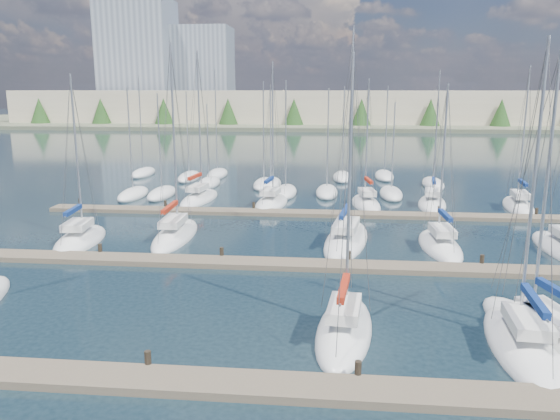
# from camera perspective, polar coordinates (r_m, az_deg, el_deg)

# --- Properties ---
(ground) EXTENTS (400.00, 400.00, 0.00)m
(ground) POSITION_cam_1_polar(r_m,az_deg,el_deg) (76.47, 3.41, 4.57)
(ground) COLOR #192932
(ground) RESTS_ON ground
(dock_near) EXTENTS (44.00, 1.93, 1.10)m
(dock_near) POSITION_cam_1_polar(r_m,az_deg,el_deg) (20.78, -3.42, -17.82)
(dock_near) COLOR #6B5E4C
(dock_near) RESTS_ON ground
(dock_mid) EXTENTS (44.00, 1.93, 1.10)m
(dock_mid) POSITION_cam_1_polar(r_m,az_deg,el_deg) (33.51, 0.34, -5.68)
(dock_mid) COLOR #6B5E4C
(dock_mid) RESTS_ON ground
(dock_far) EXTENTS (44.00, 1.93, 1.10)m
(dock_far) POSITION_cam_1_polar(r_m,az_deg,el_deg) (46.96, 1.93, -0.33)
(dock_far) COLOR #6B5E4C
(dock_far) RESTS_ON ground
(sailboat_o) EXTENTS (3.48, 7.56, 13.78)m
(sailboat_o) POSITION_cam_1_polar(r_m,az_deg,el_deg) (50.97, -0.90, 0.75)
(sailboat_o) COLOR white
(sailboat_o) RESTS_ON ground
(sailboat_e) EXTENTS (3.35, 8.62, 13.40)m
(sailboat_e) POSITION_cam_1_polar(r_m,az_deg,el_deg) (25.75, 23.99, -12.58)
(sailboat_e) COLOR white
(sailboat_e) RESTS_ON ground
(sailboat_f) EXTENTS (4.49, 9.39, 12.91)m
(sailboat_f) POSITION_cam_1_polar(r_m,az_deg,el_deg) (26.74, 25.60, -11.81)
(sailboat_f) COLOR white
(sailboat_f) RESTS_ON ground
(sailboat_k) EXTENTS (4.29, 10.71, 15.49)m
(sailboat_k) POSITION_cam_1_polar(r_m,az_deg,el_deg) (39.02, 6.94, -3.07)
(sailboat_k) COLOR white
(sailboat_k) RESTS_ON ground
(sailboat_l) EXTENTS (2.82, 7.73, 11.75)m
(sailboat_l) POSITION_cam_1_polar(r_m,az_deg,el_deg) (38.82, 16.37, -3.59)
(sailboat_l) COLOR white
(sailboat_l) RESTS_ON ground
(sailboat_n) EXTENTS (3.34, 8.46, 14.82)m
(sailboat_n) POSITION_cam_1_polar(r_m,az_deg,el_deg) (53.55, -8.42, 1.20)
(sailboat_n) COLOR white
(sailboat_n) RESTS_ON ground
(sailboat_p) EXTENTS (3.30, 7.35, 12.27)m
(sailboat_p) POSITION_cam_1_polar(r_m,az_deg,el_deg) (51.26, 8.97, 0.66)
(sailboat_p) COLOR white
(sailboat_p) RESTS_ON ground
(sailboat_d) EXTENTS (3.23, 8.00, 12.86)m
(sailboat_d) POSITION_cam_1_polar(r_m,az_deg,el_deg) (24.95, 6.73, -12.33)
(sailboat_d) COLOR white
(sailboat_d) RESTS_ON ground
(sailboat_r) EXTENTS (3.34, 8.37, 13.39)m
(sailboat_r) POSITION_cam_1_polar(r_m,az_deg,el_deg) (54.06, 23.64, 0.36)
(sailboat_r) COLOR white
(sailboat_r) RESTS_ON ground
(sailboat_i) EXTENTS (2.75, 9.01, 14.53)m
(sailboat_i) POSITION_cam_1_polar(r_m,az_deg,el_deg) (40.58, -10.88, -2.58)
(sailboat_i) COLOR white
(sailboat_i) RESTS_ON ground
(sailboat_h) EXTENTS (3.52, 7.51, 12.38)m
(sailboat_h) POSITION_cam_1_polar(r_m,az_deg,el_deg) (41.22, -20.13, -2.92)
(sailboat_h) COLOR white
(sailboat_h) RESTS_ON ground
(sailboat_q) EXTENTS (3.54, 7.45, 10.66)m
(sailboat_q) POSITION_cam_1_polar(r_m,az_deg,el_deg) (52.50, 15.60, 0.61)
(sailboat_q) COLOR white
(sailboat_q) RESTS_ON ground
(distant_boats) EXTENTS (36.93, 20.75, 13.30)m
(distant_boats) POSITION_cam_1_polar(r_m,az_deg,el_deg) (60.76, -1.31, 2.78)
(distant_boats) COLOR #9EA0A5
(distant_boats) RESTS_ON ground
(shoreline) EXTENTS (400.00, 60.00, 38.00)m
(shoreline) POSITION_cam_1_polar(r_m,az_deg,el_deg) (166.26, 0.05, 11.50)
(shoreline) COLOR #666B51
(shoreline) RESTS_ON ground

